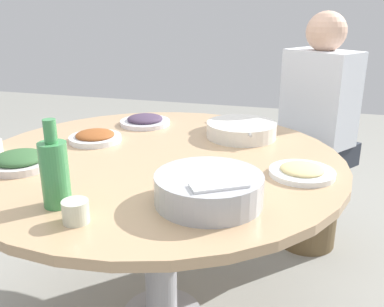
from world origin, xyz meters
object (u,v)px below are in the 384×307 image
tea_cup_far (76,211)px  stool_for_diner_left (309,204)px  rice_bowl (209,188)px  dish_stirfry (95,137)px  dish_eggplant (145,121)px  diner_left (319,104)px  dish_greens (20,161)px  soup_bowl (241,130)px  dish_noodles (302,171)px  green_bottle (55,172)px  round_dining_table (158,183)px

tea_cup_far → stool_for_diner_left: bearing=-114.3°
rice_bowl → dish_stirfry: 0.72m
dish_stirfry → tea_cup_far: bearing=113.7°
dish_stirfry → stool_for_diner_left: size_ratio=0.45×
rice_bowl → dish_eggplant: (0.47, -0.72, -0.02)m
diner_left → dish_greens: bearing=46.2°
rice_bowl → dish_stirfry: size_ratio=1.45×
soup_bowl → dish_eggplant: soup_bowl is taller
diner_left → rice_bowl: bearing=75.2°
soup_bowl → stool_for_diner_left: bearing=-123.1°
dish_greens → diner_left: size_ratio=0.29×
dish_noodles → stool_for_diner_left: dish_noodles is taller
green_bottle → diner_left: size_ratio=0.32×
dish_noodles → green_bottle: size_ratio=0.87×
stool_for_diner_left → green_bottle: bearing=61.0°
rice_bowl → dish_greens: (0.68, -0.09, -0.02)m
soup_bowl → green_bottle: green_bottle is taller
round_dining_table → dish_noodles: size_ratio=6.35×
dish_greens → dish_noodles: bearing=-168.9°
round_dining_table → dish_eggplant: 0.46m
green_bottle → tea_cup_far: green_bottle is taller
dish_greens → tea_cup_far: size_ratio=3.17×
dish_greens → diner_left: 1.42m
dish_eggplant → tea_cup_far: tea_cup_far is taller
dish_greens → tea_cup_far: (-0.39, 0.30, 0.01)m
soup_bowl → green_bottle: 0.86m
tea_cup_far → dish_stirfry: bearing=-66.3°
dish_stirfry → dish_noodles: dish_stirfry is taller
soup_bowl → dish_eggplant: size_ratio=1.31×
diner_left → stool_for_diner_left: bearing=90.0°
rice_bowl → tea_cup_far: rice_bowl is taller
dish_eggplant → diner_left: diner_left is taller
tea_cup_far → stool_for_diner_left: (-0.59, -1.32, -0.52)m
round_dining_table → green_bottle: size_ratio=5.49×
round_dining_table → diner_left: size_ratio=1.78×
tea_cup_far → dish_greens: bearing=-37.5°
tea_cup_far → diner_left: diner_left is taller
diner_left → soup_bowl: bearing=56.9°
dish_eggplant → green_bottle: (-0.08, 0.85, 0.08)m
dish_eggplant → dish_noodles: (-0.72, 0.44, -0.00)m
rice_bowl → dish_greens: size_ratio=1.40×
dish_greens → tea_cup_far: 0.49m
tea_cup_far → stool_for_diner_left: 1.54m
dish_noodles → dish_stirfry: bearing=-10.3°
round_dining_table → stool_for_diner_left: size_ratio=2.90×
dish_greens → tea_cup_far: bearing=142.5°
green_bottle → soup_bowl: bearing=-116.4°
green_bottle → rice_bowl: bearing=-162.0°
soup_bowl → diner_left: (-0.31, -0.48, 0.03)m
green_bottle → diner_left: 1.43m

